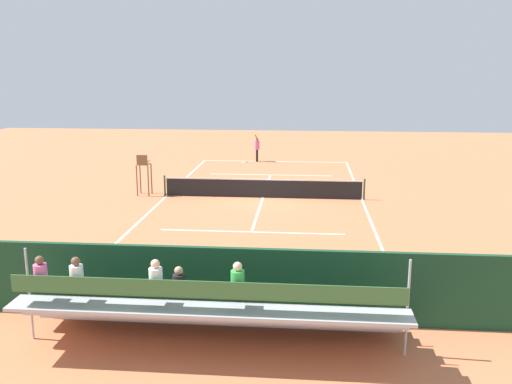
{
  "coord_description": "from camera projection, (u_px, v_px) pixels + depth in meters",
  "views": [
    {
      "loc": [
        -2.09,
        27.52,
        6.59
      ],
      "look_at": [
        0.0,
        4.0,
        1.2
      ],
      "focal_mm": 38.95,
      "sensor_mm": 36.0,
      "label": 1
    }
  ],
  "objects": [
    {
      "name": "backdrop_wall",
      "position": [
        222.0,
        284.0,
        14.56
      ],
      "size": [
        18.0,
        0.16,
        2.0
      ],
      "primitive_type": "cube",
      "color": "#194228",
      "rests_on": "ground"
    },
    {
      "name": "tennis_racket",
      "position": [
        244.0,
        162.0,
        38.55
      ],
      "size": [
        0.49,
        0.53,
        0.03
      ],
      "color": "black",
      "rests_on": "ground"
    },
    {
      "name": "courtside_bench",
      "position": [
        338.0,
        293.0,
        15.1
      ],
      "size": [
        1.8,
        0.4,
        0.93
      ],
      "color": "#234C2D",
      "rests_on": "ground"
    },
    {
      "name": "ground_plane",
      "position": [
        263.0,
        198.0,
        28.37
      ],
      "size": [
        60.0,
        60.0,
        0.0
      ],
      "primitive_type": "plane",
      "color": "#CC7047"
    },
    {
      "name": "equipment_bag",
      "position": [
        261.0,
        305.0,
        15.24
      ],
      "size": [
        0.9,
        0.36,
        0.36
      ],
      "primitive_type": "cube",
      "color": "#334C8C",
      "rests_on": "ground"
    },
    {
      "name": "umpire_chair",
      "position": [
        144.0,
        170.0,
        28.65
      ],
      "size": [
        0.67,
        0.67,
        2.14
      ],
      "color": "brown",
      "rests_on": "ground"
    },
    {
      "name": "court_line_markings",
      "position": [
        263.0,
        197.0,
        28.41
      ],
      "size": [
        10.1,
        22.2,
        0.01
      ],
      "color": "white",
      "rests_on": "ground"
    },
    {
      "name": "bleacher_stand",
      "position": [
        208.0,
        308.0,
        13.21
      ],
      "size": [
        9.06,
        2.4,
        2.48
      ],
      "color": "#B2B2B7",
      "rests_on": "ground"
    },
    {
      "name": "tennis_net",
      "position": [
        263.0,
        188.0,
        28.26
      ],
      "size": [
        10.3,
        0.1,
        1.07
      ],
      "color": "black",
      "rests_on": "ground"
    },
    {
      "name": "tennis_player",
      "position": [
        257.0,
        147.0,
        38.87
      ],
      "size": [
        0.38,
        0.54,
        1.93
      ],
      "color": "black",
      "rests_on": "ground"
    },
    {
      "name": "tennis_ball_near",
      "position": [
        239.0,
        164.0,
        37.78
      ],
      "size": [
        0.07,
        0.07,
        0.07
      ],
      "primitive_type": "sphere",
      "color": "#CCDB33",
      "rests_on": "ground"
    }
  ]
}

